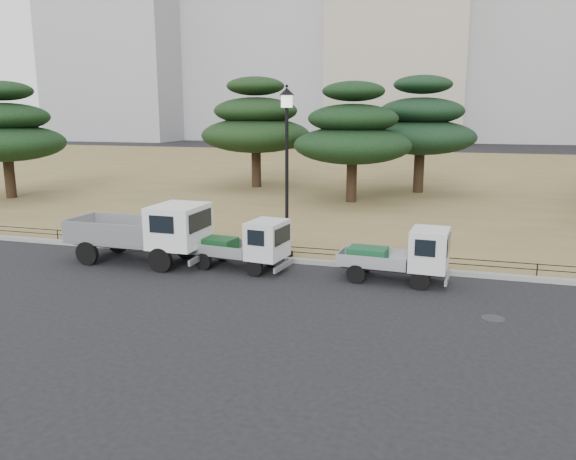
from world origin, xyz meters
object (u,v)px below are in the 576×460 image
(truck_kei_rear, at_px, (402,255))
(tarp_pile, at_px, (133,233))
(truck_large, at_px, (146,230))
(street_lamp, at_px, (287,144))
(truck_kei_front, at_px, (246,245))

(truck_kei_rear, distance_m, tarp_pile, 10.86)
(truck_large, bearing_deg, tarp_pile, 132.81)
(truck_large, relative_size, tarp_pile, 3.45)
(truck_large, xyz_separation_m, truck_kei_rear, (8.82, 0.29, -0.32))
(truck_large, height_order, truck_kei_rear, truck_large)
(truck_kei_rear, height_order, tarp_pile, truck_kei_rear)
(street_lamp, relative_size, tarp_pile, 4.11)
(truck_kei_rear, bearing_deg, tarp_pile, 173.81)
(truck_large, relative_size, truck_kei_front, 1.44)
(tarp_pile, bearing_deg, truck_kei_rear, -9.62)
(truck_kei_rear, xyz_separation_m, tarp_pile, (-10.70, 1.81, -0.35))
(truck_kei_front, relative_size, tarp_pile, 2.39)
(truck_kei_rear, xyz_separation_m, street_lamp, (-4.21, 1.51, 3.26))
(truck_kei_rear, distance_m, street_lamp, 5.54)
(truck_large, distance_m, truck_kei_front, 3.67)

